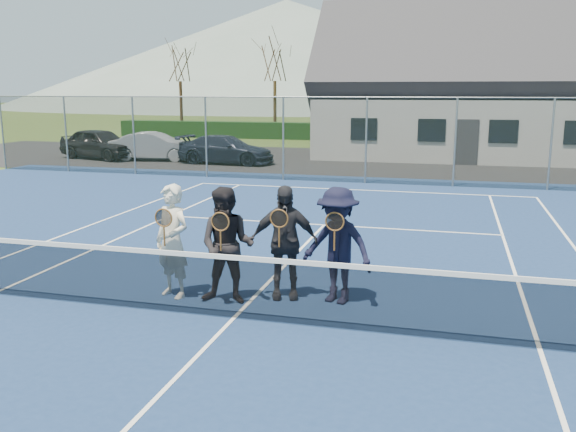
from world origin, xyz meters
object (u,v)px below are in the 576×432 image
at_px(car_a, 100,144).
at_px(clubhouse, 479,74).
at_px(tennis_net, 233,284).
at_px(player_c, 284,242).
at_px(player_b, 227,246).
at_px(player_a, 172,241).
at_px(car_b, 155,146).
at_px(car_c, 226,150).
at_px(player_d, 338,245).

relative_size(car_a, clubhouse, 0.28).
height_order(tennis_net, player_c, player_c).
xyz_separation_m(clubhouse, player_b, (-4.33, -23.35, -3.07)).
xyz_separation_m(car_a, tennis_net, (13.35, -18.04, -0.19)).
bearing_deg(player_c, player_a, -166.52).
bearing_deg(player_b, car_b, 120.29).
height_order(car_b, player_c, player_c).
height_order(car_c, player_d, player_d).
bearing_deg(car_c, player_c, -152.95).
bearing_deg(player_b, player_d, 15.25).
relative_size(car_a, player_d, 2.38).
relative_size(car_b, player_c, 2.22).
xyz_separation_m(car_c, player_b, (6.51, -17.12, 0.29)).
xyz_separation_m(clubhouse, player_a, (-5.25, -23.32, -3.07)).
distance_m(car_a, tennis_net, 22.44).
relative_size(clubhouse, player_a, 8.67).
relative_size(tennis_net, clubhouse, 0.75).
bearing_deg(car_a, car_c, -75.49).
bearing_deg(player_c, car_b, 122.81).
relative_size(car_a, player_a, 2.38).
bearing_deg(car_b, clubhouse, -77.07).
distance_m(tennis_net, clubhouse, 24.57).
relative_size(car_c, clubhouse, 0.28).
bearing_deg(car_a, player_d, -122.26).
bearing_deg(tennis_net, car_a, 126.51).
bearing_deg(car_a, player_a, -128.22).
bearing_deg(player_b, clubhouse, 79.50).
bearing_deg(clubhouse, car_b, -157.87).
xyz_separation_m(car_b, player_d, (11.81, -17.00, 0.26)).
distance_m(car_a, car_b, 2.84).
relative_size(car_a, player_b, 2.38).
height_order(car_a, player_c, player_c).
xyz_separation_m(car_a, player_a, (12.10, -17.36, 0.19)).
height_order(tennis_net, clubhouse, clubhouse).
distance_m(car_b, clubhouse, 16.02).
xyz_separation_m(player_c, player_d, (0.85, 0.00, -0.00)).
bearing_deg(car_b, car_c, -104.30).
relative_size(car_c, player_a, 2.42).
relative_size(car_a, player_c, 2.38).
height_order(car_a, player_b, player_b).
xyz_separation_m(car_b, clubhouse, (14.51, 5.90, 3.33)).
xyz_separation_m(tennis_net, clubhouse, (4.00, 24.00, 3.45)).
height_order(car_b, player_d, player_d).
height_order(car_a, car_c, car_a).
distance_m(player_b, player_c, 0.89).
bearing_deg(player_c, clubhouse, 81.19).
bearing_deg(tennis_net, car_b, 120.16).
xyz_separation_m(player_a, player_d, (2.55, 0.41, -0.00)).
bearing_deg(car_b, player_c, -156.39).
xyz_separation_m(tennis_net, player_c, (0.45, 1.09, 0.38)).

